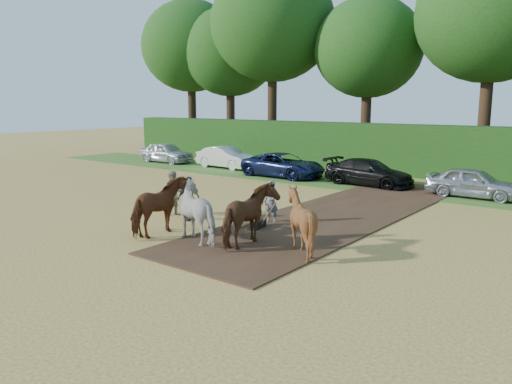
{
  "coord_description": "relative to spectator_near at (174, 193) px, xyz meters",
  "views": [
    {
      "loc": [
        10.45,
        -10.06,
        4.27
      ],
      "look_at": [
        0.73,
        2.52,
        1.4
      ],
      "focal_mm": 35.0,
      "sensor_mm": 36.0,
      "label": 1
    }
  ],
  "objects": [
    {
      "name": "ground",
      "position": [
        3.4,
        -2.76,
        -0.85
      ],
      "size": [
        120.0,
        120.0,
        0.0
      ],
      "primitive_type": "plane",
      "color": "gold",
      "rests_on": "ground"
    },
    {
      "name": "earth_strip",
      "position": [
        4.9,
        4.24,
        -0.83
      ],
      "size": [
        4.5,
        17.0,
        0.05
      ],
      "primitive_type": "cube",
      "color": "#472D1C",
      "rests_on": "ground"
    },
    {
      "name": "grass_verge",
      "position": [
        3.4,
        11.24,
        -0.84
      ],
      "size": [
        50.0,
        5.0,
        0.03
      ],
      "primitive_type": "cube",
      "color": "#38601E",
      "rests_on": "ground"
    },
    {
      "name": "hedgerow",
      "position": [
        3.4,
        15.74,
        0.65
      ],
      "size": [
        46.0,
        1.6,
        3.0
      ],
      "primitive_type": "cube",
      "color": "#14380F",
      "rests_on": "ground"
    },
    {
      "name": "spectator_near",
      "position": [
        0.0,
        0.0,
        0.0
      ],
      "size": [
        1.02,
        1.05,
        1.71
      ],
      "primitive_type": "imported",
      "rotation": [
        0.0,
        0.0,
        0.9
      ],
      "color": "beige",
      "rests_on": "ground"
    },
    {
      "name": "spectator_far",
      "position": [
        0.99,
        -0.21,
        -0.04
      ],
      "size": [
        0.55,
        1.0,
        1.62
      ],
      "primitive_type": "imported",
      "rotation": [
        0.0,
        0.0,
        1.41
      ],
      "color": "#242831",
      "rests_on": "ground"
    },
    {
      "name": "plough_team",
      "position": [
        4.11,
        -1.63,
        0.07
      ],
      "size": [
        6.19,
        4.89,
        1.86
      ],
      "color": "brown",
      "rests_on": "ground"
    },
    {
      "name": "parked_cars",
      "position": [
        4.07,
        11.02,
        -0.14
      ],
      "size": [
        36.82,
        3.11,
        1.48
      ],
      "color": "silver",
      "rests_on": "ground"
    },
    {
      "name": "treeline",
      "position": [
        1.71,
        18.92,
        8.12
      ],
      "size": [
        48.7,
        10.6,
        14.21
      ],
      "color": "#382616",
      "rests_on": "ground"
    }
  ]
}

